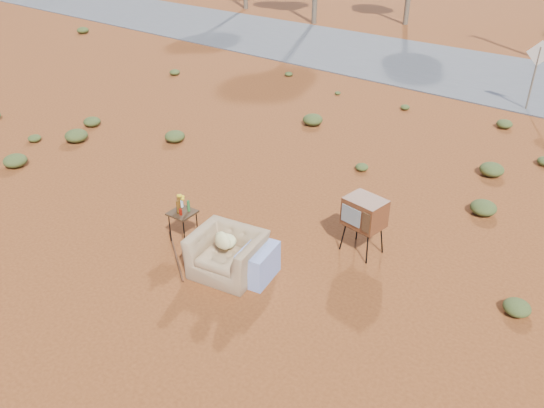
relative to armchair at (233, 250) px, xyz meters
The scene contains 8 objects.
ground 0.65m from the armchair, 122.51° to the left, with size 140.00×140.00×0.00m, color brown.
highway 15.37m from the armchair, 90.85° to the left, with size 140.00×7.00×0.04m, color #565659.
armchair is the anchor object (origin of this frame).
tv_unit 2.52m from the armchair, 55.98° to the left, with size 0.76×0.64×1.13m.
side_table 1.51m from the armchair, behind, with size 0.51×0.51×0.94m.
rusty_bar 1.33m from the armchair, 164.98° to the right, with size 0.04×0.04×1.68m, color #522815.
road_sign 12.46m from the armchair, 84.12° to the left, with size 0.78×0.06×2.19m.
scrub_patch 4.89m from the armchair, 102.45° to the left, with size 17.49×8.07×0.33m.
Camera 1 is at (5.69, -5.82, 5.83)m, focal length 35.00 mm.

